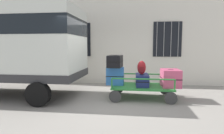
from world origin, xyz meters
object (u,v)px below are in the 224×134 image
at_px(luggage_cart, 142,88).
at_px(suitcase_left_middle, 115,61).
at_px(suitcase_center_bottom, 170,78).
at_px(backpack, 142,68).
at_px(van, 7,43).
at_px(suitcase_midleft_bottom, 142,80).
at_px(suitcase_left_bottom, 115,76).

relative_size(luggage_cart, suitcase_left_middle, 2.70).
distance_m(suitcase_center_bottom, backpack, 0.97).
relative_size(luggage_cart, backpack, 4.56).
xyz_separation_m(luggage_cart, suitcase_left_middle, (-0.89, -0.00, 0.86)).
distance_m(luggage_cart, suitcase_center_bottom, 0.95).
relative_size(van, suitcase_midleft_bottom, 5.97).
height_order(van, suitcase_midleft_bottom, van).
distance_m(van, backpack, 4.56).
distance_m(suitcase_left_bottom, suitcase_left_middle, 0.50).
relative_size(suitcase_left_bottom, suitcase_midleft_bottom, 0.71).
distance_m(suitcase_left_bottom, backpack, 0.91).
height_order(suitcase_midleft_bottom, backpack, backpack).
bearing_deg(suitcase_midleft_bottom, suitcase_left_middle, -177.70).
height_order(van, backpack, van).
xyz_separation_m(suitcase_left_bottom, suitcase_midleft_bottom, (0.89, -0.00, -0.11)).
distance_m(van, suitcase_center_bottom, 5.52).
bearing_deg(van, suitcase_left_middle, 3.33).
bearing_deg(backpack, van, -177.63).
height_order(suitcase_midleft_bottom, suitcase_center_bottom, suitcase_center_bottom).
bearing_deg(suitcase_left_bottom, luggage_cart, -2.14).
relative_size(van, suitcase_left_bottom, 8.36).
bearing_deg(luggage_cart, suitcase_midleft_bottom, 90.00).
bearing_deg(suitcase_left_bottom, suitcase_midleft_bottom, -0.09).
xyz_separation_m(suitcase_midleft_bottom, suitcase_center_bottom, (0.89, -0.05, 0.09)).
distance_m(van, suitcase_left_bottom, 3.79).
bearing_deg(suitcase_left_middle, suitcase_center_bottom, -0.62).
bearing_deg(backpack, suitcase_left_bottom, 175.87).
height_order(luggage_cart, suitcase_left_middle, suitcase_left_middle).
relative_size(suitcase_left_middle, backpack, 1.69).
bearing_deg(suitcase_midleft_bottom, suitcase_center_bottom, -3.53).
bearing_deg(suitcase_center_bottom, luggage_cart, 178.51).
relative_size(suitcase_left_bottom, suitcase_center_bottom, 0.83).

